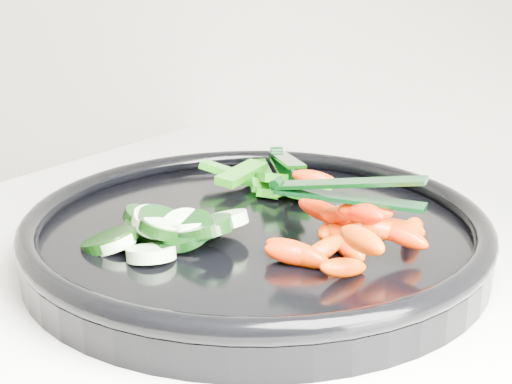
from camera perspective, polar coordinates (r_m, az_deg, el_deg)
The scene contains 6 objects.
veggie_tray at distance 0.58m, azimuth 0.00°, elevation -3.25°, with size 0.42×0.42×0.04m.
cucumber_pile at distance 0.55m, azimuth -7.20°, elevation -2.91°, with size 0.13×0.12×0.04m.
carrot_pile at distance 0.53m, azimuth 7.47°, elevation -3.12°, with size 0.14×0.15×0.05m.
pepper_pile at distance 0.66m, azimuth 1.17°, elevation 0.79°, with size 0.13×0.10×0.04m.
tong_carrot at distance 0.51m, azimuth 7.01°, elevation 0.15°, with size 0.11×0.04×0.02m.
tong_pepper at distance 0.66m, azimuth 2.37°, elevation 2.23°, with size 0.09×0.09×0.02m.
Camera 1 is at (-0.36, 1.25, 1.17)m, focal length 50.00 mm.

